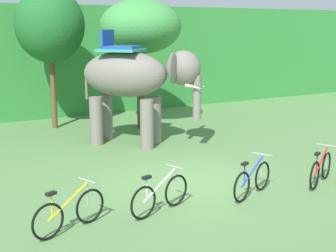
{
  "coord_description": "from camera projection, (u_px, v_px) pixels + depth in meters",
  "views": [
    {
      "loc": [
        -5.74,
        -9.53,
        3.89
      ],
      "look_at": [
        -0.09,
        1.0,
        1.3
      ],
      "focal_mm": 49.38,
      "sensor_mm": 36.0,
      "label": 1
    }
  ],
  "objects": [
    {
      "name": "bike_white",
      "position": [
        160.0,
        195.0,
        9.79
      ],
      "size": [
        1.64,
        0.69,
        0.92
      ],
      "color": "black",
      "rests_on": "ground"
    },
    {
      "name": "bike_red",
      "position": [
        321.0,
        169.0,
        11.56
      ],
      "size": [
        1.54,
        0.87,
        0.92
      ],
      "color": "black",
      "rests_on": "ground"
    },
    {
      "name": "foliage_hedge",
      "position": [
        53.0,
        58.0,
        22.41
      ],
      "size": [
        36.0,
        6.0,
        4.79
      ],
      "primitive_type": "cube",
      "color": "#338438",
      "rests_on": "ground"
    },
    {
      "name": "ground_plane",
      "position": [
        190.0,
        183.0,
        11.69
      ],
      "size": [
        80.0,
        80.0,
        0.0
      ],
      "primitive_type": "plane",
      "color": "#567F47"
    },
    {
      "name": "tree_center",
      "position": [
        50.0,
        25.0,
        17.23
      ],
      "size": [
        2.58,
        2.58,
        5.33
      ],
      "color": "brown",
      "rests_on": "ground"
    },
    {
      "name": "bike_blue",
      "position": [
        252.0,
        180.0,
        10.74
      ],
      "size": [
        1.59,
        0.79,
        0.92
      ],
      "color": "black",
      "rests_on": "ground"
    },
    {
      "name": "elephant",
      "position": [
        134.0,
        79.0,
        15.07
      ],
      "size": [
        3.64,
        3.71,
        3.78
      ],
      "color": "slate",
      "rests_on": "ground"
    },
    {
      "name": "bike_yellow",
      "position": [
        70.0,
        212.0,
        8.89
      ],
      "size": [
        1.61,
        0.74,
        0.92
      ],
      "color": "black",
      "rests_on": "ground"
    },
    {
      "name": "tree_far_right",
      "position": [
        140.0,
        28.0,
        17.28
      ],
      "size": [
        3.08,
        3.08,
        4.89
      ],
      "color": "brown",
      "rests_on": "ground"
    }
  ]
}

